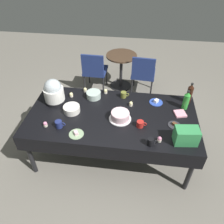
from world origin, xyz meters
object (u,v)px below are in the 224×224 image
(ceramic_snack_bowl, at_px, (72,109))
(maroon_chair_left, at_px, (94,69))
(dessert_plate_cobalt, at_px, (156,102))
(cupcake_rose, at_px, (131,104))
(potluck_table, at_px, (112,118))
(cupcake_cocoa, at_px, (45,124))
(coffee_mug_navy, at_px, (59,124))
(cupcake_lemon, at_px, (85,90))
(round_cafe_table, at_px, (121,65))
(dessert_plate_sage, at_px, (76,134))
(slow_cooker, at_px, (54,92))
(frosted_layer_cake, at_px, (120,116))
(coffee_mug_red, at_px, (140,124))
(glass_salad_bowl, at_px, (94,95))
(soda_bottle_lime_soda, at_px, (186,100))
(cupcake_mint, at_px, (71,95))
(cupcake_berry, at_px, (159,139))
(soda_bottle_cola, at_px, (190,94))
(dessert_plate_charcoal, at_px, (174,125))
(soda_carton, at_px, (186,136))
(coffee_mug_black, at_px, (151,142))
(maroon_chair_right, at_px, (143,73))
(cupcake_vanilla, at_px, (106,91))
(coffee_mug_olive, at_px, (124,95))

(ceramic_snack_bowl, height_order, maroon_chair_left, maroon_chair_left)
(dessert_plate_cobalt, height_order, cupcake_rose, cupcake_rose)
(potluck_table, height_order, ceramic_snack_bowl, ceramic_snack_bowl)
(cupcake_cocoa, height_order, coffee_mug_navy, coffee_mug_navy)
(cupcake_lemon, xyz_separation_m, cupcake_rose, (0.69, -0.25, 0.00))
(round_cafe_table, bearing_deg, dessert_plate_sage, -98.31)
(slow_cooker, xyz_separation_m, dessert_plate_cobalt, (1.40, 0.16, -0.15))
(cupcake_cocoa, bearing_deg, cupcake_lemon, 67.75)
(frosted_layer_cake, relative_size, coffee_mug_red, 2.29)
(maroon_chair_left, bearing_deg, glass_salad_bowl, -78.93)
(ceramic_snack_bowl, relative_size, soda_bottle_lime_soda, 0.77)
(cupcake_rose, relative_size, coffee_mug_navy, 0.54)
(cupcake_mint, distance_m, soda_bottle_lime_soda, 1.59)
(cupcake_berry, relative_size, maroon_chair_left, 0.08)
(cupcake_cocoa, relative_size, soda_bottle_cola, 0.22)
(dessert_plate_charcoal, distance_m, cupcake_berry, 0.35)
(cupcake_lemon, bearing_deg, cupcake_rose, -19.67)
(cupcake_lemon, relative_size, round_cafe_table, 0.09)
(dessert_plate_sage, relative_size, soda_carton, 0.68)
(soda_bottle_cola, relative_size, coffee_mug_black, 2.68)
(potluck_table, distance_m, maroon_chair_right, 1.65)
(dessert_plate_cobalt, xyz_separation_m, cupcake_cocoa, (-1.36, -0.65, 0.02))
(cupcake_vanilla, bearing_deg, dessert_plate_cobalt, -10.45)
(slow_cooker, bearing_deg, frosted_layer_cake, -14.90)
(slow_cooker, height_order, glass_salad_bowl, slow_cooker)
(dessert_plate_charcoal, relative_size, coffee_mug_navy, 1.23)
(soda_bottle_cola, bearing_deg, coffee_mug_red, -137.85)
(coffee_mug_red, height_order, maroon_chair_left, maroon_chair_left)
(coffee_mug_navy, bearing_deg, cupcake_vanilla, 59.92)
(coffee_mug_black, height_order, maroon_chair_right, maroon_chair_right)
(potluck_table, bearing_deg, dessert_plate_sage, -132.96)
(slow_cooker, height_order, dessert_plate_cobalt, slow_cooker)
(cupcake_berry, height_order, soda_bottle_cola, soda_bottle_cola)
(coffee_mug_navy, height_order, soda_carton, soda_carton)
(coffee_mug_olive, height_order, maroon_chair_right, maroon_chair_right)
(cupcake_lemon, relative_size, cupcake_rose, 1.00)
(slow_cooker, xyz_separation_m, cupcake_vanilla, (0.66, 0.29, -0.13))
(maroon_chair_right, bearing_deg, dessert_plate_sage, -111.08)
(dessert_plate_sage, bearing_deg, glass_salad_bowl, 85.12)
(coffee_mug_navy, xyz_separation_m, coffee_mug_red, (0.98, 0.14, -0.01))
(cupcake_berry, distance_m, maroon_chair_right, 2.00)
(maroon_chair_right, bearing_deg, soda_bottle_lime_soda, -67.17)
(glass_salad_bowl, distance_m, cupcake_lemon, 0.20)
(cupcake_rose, height_order, coffee_mug_black, coffee_mug_black)
(coffee_mug_black, height_order, soda_carton, soda_carton)
(ceramic_snack_bowl, relative_size, cupcake_vanilla, 3.21)
(dessert_plate_cobalt, bearing_deg, cupcake_lemon, 172.73)
(dessert_plate_charcoal, distance_m, coffee_mug_navy, 1.41)
(potluck_table, xyz_separation_m, coffee_mug_black, (0.50, -0.45, 0.11))
(cupcake_vanilla, bearing_deg, soda_bottle_lime_soda, -10.66)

